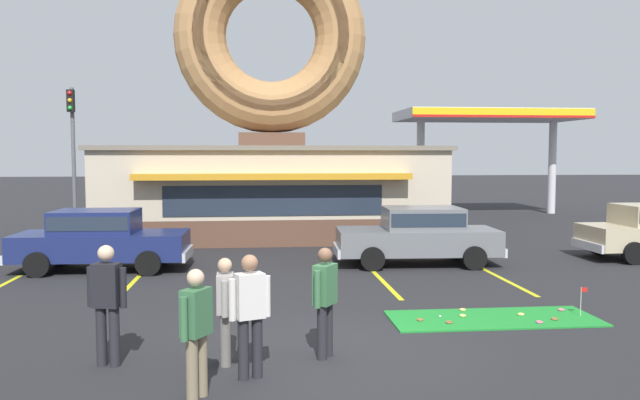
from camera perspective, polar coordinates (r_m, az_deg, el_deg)
ground_plane at (r=10.04m, az=1.65°, el=-13.59°), size 160.00×160.00×0.00m
donut_shop_building at (r=23.44m, az=-4.46°, el=5.82°), size 12.30×6.75×10.96m
putting_mat at (r=12.24m, az=15.56°, el=-10.39°), size 3.86×1.46×0.03m
mini_donut_near_left at (r=11.75m, az=9.14°, el=-10.75°), size 0.13×0.13×0.04m
mini_donut_near_right at (r=12.19m, az=12.92°, el=-10.26°), size 0.13×0.13×0.04m
mini_donut_mid_left at (r=11.67m, az=11.72°, el=-10.89°), size 0.13×0.13×0.04m
mini_donut_mid_centre at (r=12.43m, az=20.65°, el=-10.13°), size 0.13×0.13×0.04m
mini_donut_mid_right at (r=13.18m, az=21.19°, el=-9.33°), size 0.13×0.13×0.04m
mini_donut_far_left at (r=12.57m, az=17.90°, el=-9.91°), size 0.13×0.13×0.04m
mini_donut_far_centre at (r=12.11m, az=19.43°, el=-10.48°), size 0.13×0.13×0.04m
mini_donut_far_right at (r=12.63m, az=12.91°, el=-9.74°), size 0.13×0.13×0.04m
golf_ball at (r=12.03m, az=10.93°, el=-10.40°), size 0.04×0.04×0.04m
putting_flag_pin at (r=12.83m, az=22.90°, el=-7.97°), size 0.13×0.01×0.55m
car_grey at (r=17.56m, az=9.03°, el=-3.04°), size 4.63×2.13×1.60m
car_navy at (r=17.51m, az=-19.47°, el=-3.25°), size 4.60×2.06×1.60m
pedestrian_blue_sweater_man at (r=8.09m, az=-11.24°, el=-11.34°), size 0.40×0.53×1.65m
pedestrian_hooded_kid at (r=9.47m, az=0.46°, el=-8.85°), size 0.41×0.51×1.67m
pedestrian_leather_jacket_man at (r=9.60m, az=-18.89°, el=-8.53°), size 0.58×0.32×1.77m
pedestrian_clipboard_woman at (r=8.66m, az=-6.43°, el=-9.96°), size 0.56×0.36×1.71m
pedestrian_beanie_man at (r=9.30m, az=-8.66°, el=-9.56°), size 0.25×0.60×1.57m
trash_bin at (r=21.33m, az=-22.27°, el=-3.04°), size 0.57×0.57×0.97m
traffic_light_pole at (r=27.68m, az=-21.69°, el=5.22°), size 0.28×0.47×5.80m
gas_station_canopy at (r=33.19m, az=15.12°, el=7.14°), size 9.00×4.46×5.30m
parking_stripe_left at (r=15.10m, az=-17.21°, el=-7.71°), size 0.12×3.60×0.01m
parking_stripe_mid_left at (r=14.80m, az=-5.64°, el=-7.78°), size 0.12×3.60×0.01m
parking_stripe_centre at (r=15.10m, az=5.92°, el=-7.53°), size 0.12×3.60×0.01m
parking_stripe_mid_right at (r=15.98m, az=16.60°, el=-7.04°), size 0.12×3.60×0.01m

